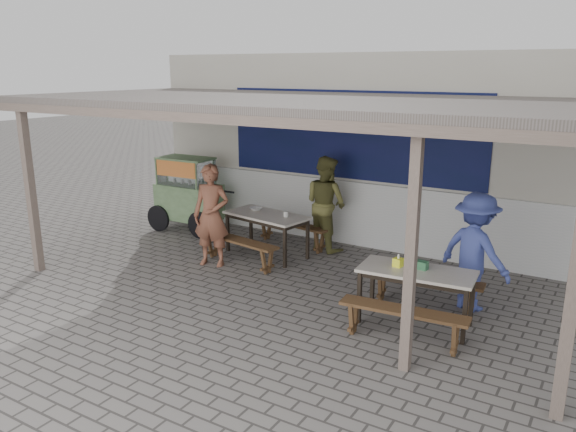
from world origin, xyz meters
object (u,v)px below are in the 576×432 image
Objects in this scene: table_left at (267,218)px; patron_street_side at (211,215)px; donation_box at (421,265)px; condiment_jar at (286,214)px; patron_wall_side at (326,203)px; bench_left_street at (239,245)px; patron_right_table at (475,252)px; bench_right_wall at (426,285)px; table_right at (417,276)px; condiment_bowl at (256,209)px; tissue_box at (398,262)px; vendor_cart at (188,191)px; bench_left_wall at (292,228)px; bench_right_street at (403,318)px.

patron_street_side is at bearing -109.62° from table_left.
donation_box reaches higher than condiment_jar.
patron_wall_side is (1.23, 1.75, 0.00)m from patron_street_side.
table_left is 0.98× the size of bench_left_street.
patron_right_table is at bearing 12.93° from bench_left_street.
patron_right_table is (3.68, -0.46, 0.15)m from table_left.
bench_right_wall is at bearing 52.29° from patron_right_table.
table_right is (3.29, -0.68, 0.33)m from bench_left_street.
condiment_bowl is at bearing 54.14° from patron_wall_side.
patron_right_table is at bearing 60.93° from donation_box.
patron_right_table is 0.96m from donation_box.
patron_wall_side reaches higher than patron_right_table.
condiment_jar is (-2.54, 1.39, -0.01)m from tissue_box.
donation_box is (5.43, -1.78, -0.02)m from vendor_cart.
donation_box is at bearing 54.18° from table_right.
patron_street_side reaches higher than table_left.
bench_left_wall is 1.04× the size of bench_right_wall.
condiment_bowl is at bearing 155.23° from tissue_box.
vendor_cart is at bearing 13.89° from patron_right_table.
table_right is (3.18, -1.36, -0.00)m from table_left.
condiment_jar is 0.70m from condiment_bowl.
bench_right_street is at bearing -88.62° from donation_box.
patron_wall_side reaches higher than condiment_jar.
bench_left_wall is 1.08× the size of table_right.
condiment_jar reaches higher than bench_left_wall.
bench_right_street is at bearing -90.00° from bench_right_wall.
table_left is 0.77m from bench_left_wall.
bench_left_street is 14.46× the size of tissue_box.
bench_left_wall is 0.94× the size of patron_street_side.
table_right is 3.12m from condiment_jar.
bench_right_street is at bearing -62.79° from tissue_box.
bench_left_wall is 4.07m from bench_right_street.
bench_left_wall is at bearing 112.33° from condiment_jar.
tissue_box is (5.15, -1.84, -0.01)m from vendor_cart.
bench_left_street is at bearing -90.00° from bench_left_wall.
tissue_box reaches higher than donation_box.
table_left is at bearing 15.81° from patron_right_table.
donation_box is at bearing 11.89° from tissue_box.
table_left is 3.79m from bench_right_street.
donation_box is at bearing -85.85° from bench_right_wall.
donation_box reaches higher than condiment_bowl.
vendor_cart is at bearing 156.35° from table_right.
tissue_box is 0.29m from donation_box.
tissue_box is at bearing -15.34° from table_left.
condiment_jar reaches higher than condiment_bowl.
condiment_bowl is (-3.53, 1.43, -0.03)m from donation_box.
bench_left_wall is 3.51m from tissue_box.
patron_wall_side is (-2.50, 2.80, 0.52)m from bench_right_street.
patron_street_side is 1.28m from condiment_jar.
patron_right_table is 1.18m from tissue_box.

